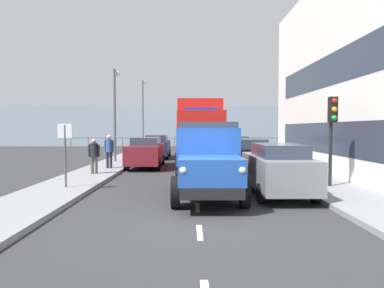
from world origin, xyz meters
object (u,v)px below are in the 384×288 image
(car_navy_oppositeside_1, at_px, (157,146))
(pedestrian_with_bag, at_px, (94,153))
(car_grey_kerbside_near, at_px, (277,168))
(lamp_post_far, at_px, (143,108))
(car_silver_kerbside_2, at_px, (234,149))
(pedestrian_couple_a, at_px, (109,149))
(traffic_light_near, at_px, (332,122))
(street_sign, at_px, (65,144))
(car_maroon_oppositeside_0, at_px, (146,152))
(car_black_kerbside_1, at_px, (249,156))
(lorry_cargo_red, at_px, (199,131))
(lamp_post_promenade, at_px, (115,106))
(truck_vintage_blue, at_px, (208,162))

(car_navy_oppositeside_1, bearing_deg, pedestrian_with_bag, 79.31)
(car_grey_kerbside_near, height_order, lamp_post_far, lamp_post_far)
(car_silver_kerbside_2, bearing_deg, lamp_post_far, -57.09)
(pedestrian_with_bag, xyz_separation_m, pedestrian_couple_a, (-0.18, -2.20, 0.09))
(traffic_light_near, bearing_deg, street_sign, 0.78)
(car_maroon_oppositeside_0, bearing_deg, car_black_kerbside_1, 153.47)
(lorry_cargo_red, height_order, car_maroon_oppositeside_0, lorry_cargo_red)
(pedestrian_couple_a, bearing_deg, car_maroon_oppositeside_0, -137.25)
(car_black_kerbside_1, relative_size, lamp_post_far, 0.57)
(lorry_cargo_red, xyz_separation_m, street_sign, (4.96, 8.49, -0.39))
(car_navy_oppositeside_1, xyz_separation_m, pedestrian_with_bag, (1.91, 10.09, 0.20))
(car_grey_kerbside_near, xyz_separation_m, lamp_post_promenade, (7.67, -10.59, 2.77))
(car_maroon_oppositeside_0, xyz_separation_m, street_sign, (1.89, 7.48, 0.79))
(car_navy_oppositeside_1, relative_size, lamp_post_promenade, 0.75)
(car_grey_kerbside_near, bearing_deg, pedestrian_with_bag, -30.84)
(car_silver_kerbside_2, relative_size, pedestrian_couple_a, 2.57)
(lorry_cargo_red, height_order, car_black_kerbside_1, lorry_cargo_red)
(truck_vintage_blue, bearing_deg, street_sign, -14.31)
(car_grey_kerbside_near, height_order, car_maroon_oppositeside_0, same)
(car_maroon_oppositeside_0, distance_m, lamp_post_promenade, 4.31)
(pedestrian_with_bag, height_order, street_sign, street_sign)
(traffic_light_near, bearing_deg, car_silver_kerbside_2, -78.32)
(car_navy_oppositeside_1, height_order, lamp_post_far, lamp_post_far)
(traffic_light_near, relative_size, lamp_post_promenade, 0.55)
(car_maroon_oppositeside_0, distance_m, lamp_post_far, 15.29)
(car_black_kerbside_1, xyz_separation_m, lamp_post_promenade, (7.67, -5.12, 2.77))
(lamp_post_promenade, distance_m, street_sign, 10.10)
(truck_vintage_blue, distance_m, lamp_post_promenade, 12.61)
(car_maroon_oppositeside_0, bearing_deg, traffic_light_near, 135.85)
(traffic_light_near, distance_m, lamp_post_far, 24.23)
(traffic_light_near, bearing_deg, pedestrian_couple_a, -31.76)
(lorry_cargo_red, height_order, lamp_post_far, lamp_post_far)
(car_silver_kerbside_2, bearing_deg, car_maroon_oppositeside_0, 29.41)
(car_silver_kerbside_2, bearing_deg, truck_vintage_blue, 78.70)
(truck_vintage_blue, relative_size, lorry_cargo_red, 0.69)
(pedestrian_couple_a, relative_size, street_sign, 0.78)
(pedestrian_with_bag, bearing_deg, lorry_cargo_red, -135.99)
(car_silver_kerbside_2, bearing_deg, pedestrian_with_bag, 43.08)
(lamp_post_far, bearing_deg, car_navy_oppositeside_1, 104.30)
(car_maroon_oppositeside_0, bearing_deg, car_navy_oppositeside_1, -90.00)
(car_maroon_oppositeside_0, relative_size, street_sign, 2.04)
(lorry_cargo_red, distance_m, pedestrian_couple_a, 5.53)
(pedestrian_couple_a, xyz_separation_m, street_sign, (0.17, 5.89, 0.50))
(street_sign, bearing_deg, car_navy_oppositeside_1, -97.82)
(car_maroon_oppositeside_0, xyz_separation_m, car_navy_oppositeside_1, (-0.00, -6.30, -0.00))
(car_grey_kerbside_near, relative_size, car_navy_oppositeside_1, 0.98)
(pedestrian_with_bag, bearing_deg, truck_vintage_blue, 135.12)
(pedestrian_with_bag, bearing_deg, street_sign, 90.23)
(car_black_kerbside_1, distance_m, car_maroon_oppositeside_0, 6.06)
(car_maroon_oppositeside_0, distance_m, pedestrian_with_bag, 4.25)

